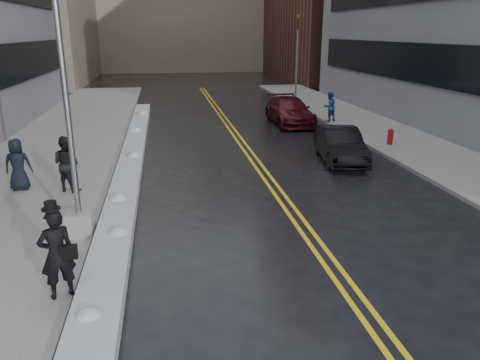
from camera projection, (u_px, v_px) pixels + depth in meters
name	position (u px, v px, depth m)	size (l,w,h in m)	color
ground	(220.00, 266.00, 10.53)	(160.00, 160.00, 0.00)	black
sidewalk_west	(50.00, 159.00, 19.03)	(5.50, 50.00, 0.15)	gray
sidewalk_east	(410.00, 145.00, 21.44)	(4.00, 50.00, 0.15)	gray
lane_line_left	(246.00, 153.00, 20.29)	(0.12, 50.00, 0.01)	gold
lane_line_right	(253.00, 153.00, 20.34)	(0.12, 50.00, 0.01)	gold
snow_ridge	(130.00, 167.00, 17.63)	(0.90, 30.00, 0.34)	#BABDC4
lamppost	(71.00, 142.00, 11.14)	(0.65, 0.65, 7.62)	gray
fire_hydrant	(390.00, 136.00, 21.15)	(0.26, 0.26, 0.73)	maroon
traffic_signal	(297.00, 56.00, 33.37)	(0.16, 0.20, 6.00)	gray
pedestrian_fedora	(57.00, 254.00, 8.81)	(0.66, 0.43, 1.80)	black
pedestrian_b	(66.00, 164.00, 14.85)	(0.87, 0.68, 1.79)	black
pedestrian_c	(18.00, 164.00, 14.94)	(0.82, 0.54, 1.68)	black
pedestrian_east	(329.00, 107.00, 26.48)	(0.81, 0.63, 1.67)	navy
car_black	(340.00, 145.00, 18.85)	(1.44, 4.14, 1.36)	black
car_maroon	(290.00, 111.00, 26.58)	(2.06, 5.06, 1.47)	#480B15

